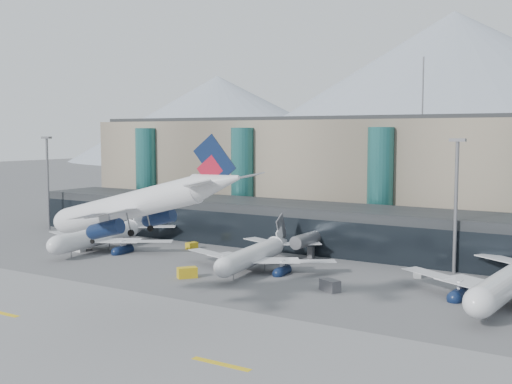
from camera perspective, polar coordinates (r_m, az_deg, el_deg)
ground at (r=99.69m, az=-7.68°, el=-10.27°), size 900.00×900.00×0.00m
runway_strip at (r=89.14m, az=-13.97°, el=-12.27°), size 400.00×40.00×0.04m
runway_markings at (r=89.13m, az=-13.97°, el=-12.25°), size 128.00×1.00×0.02m
concourse at (r=146.84m, az=6.80°, el=-3.23°), size 170.00×27.00×10.00m
terminal_main at (r=185.59m, az=4.08°, el=1.83°), size 130.00×30.00×31.00m
teal_towers at (r=166.92m, az=4.55°, el=0.94°), size 116.40×19.40×46.00m
lightmast_left at (r=185.12m, az=-18.03°, el=1.25°), size 3.00×1.20×25.60m
lightmast_mid at (r=126.45m, az=17.36°, el=-0.50°), size 3.00×1.20×25.60m
hero_jet at (r=90.49m, az=-9.65°, el=-0.37°), size 33.17×33.45×10.83m
jet_parked_left at (r=152.13m, az=-13.04°, el=-3.23°), size 36.37×36.17×11.78m
jet_parked_mid at (r=126.75m, az=0.27°, el=-4.97°), size 33.09×33.10×10.75m
veh_a at (r=150.17m, az=-15.47°, el=-4.81°), size 3.03×1.89×1.62m
veh_b at (r=148.57m, az=-5.73°, el=-4.77°), size 2.13×2.90×1.51m
veh_c at (r=109.79m, az=6.59°, el=-8.25°), size 4.12×3.35×2.02m
veh_d at (r=124.39m, az=21.65°, el=-7.13°), size 2.79×2.27×1.41m
veh_f at (r=159.30m, az=-15.29°, el=-4.15°), size 3.52×4.12×2.04m
veh_g at (r=123.02m, az=14.13°, el=-7.07°), size 2.08×2.62×1.34m
veh_h at (r=119.57m, az=-6.14°, el=-7.14°), size 3.68×3.95×1.97m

